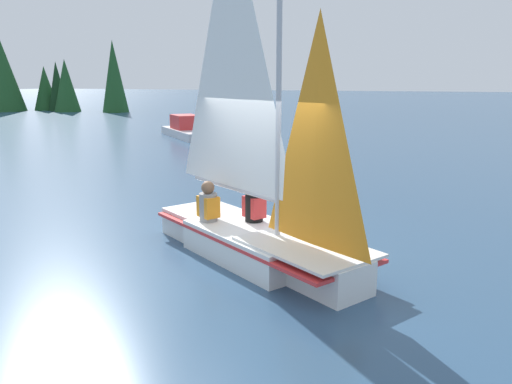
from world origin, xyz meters
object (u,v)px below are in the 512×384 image
(sailboat_main, at_px, (254,207))
(motorboat_distant, at_px, (187,129))
(sailor_helm, at_px, (254,213))
(sailor_crew, at_px, (208,213))

(sailboat_main, height_order, motorboat_distant, sailboat_main)
(motorboat_distant, bearing_deg, sailor_helm, 165.71)
(motorboat_distant, bearing_deg, sailboat_main, 165.44)
(sailor_crew, distance_m, motorboat_distant, 17.36)
(sailor_crew, bearing_deg, sailboat_main, 23.77)
(sailboat_main, bearing_deg, sailor_helm, 141.73)
(sailboat_main, bearing_deg, motorboat_distant, 153.55)
(sailboat_main, relative_size, sailor_crew, 4.82)
(sailboat_main, relative_size, motorboat_distant, 1.26)
(sailor_helm, distance_m, motorboat_distant, 17.51)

